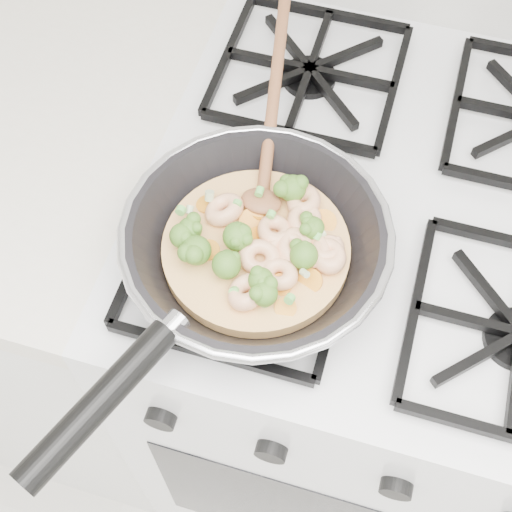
# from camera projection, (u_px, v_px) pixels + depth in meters

# --- Properties ---
(stove) EXTENTS (0.60, 0.60, 0.92)m
(stove) POSITION_uv_depth(u_px,v_px,m) (356.00, 345.00, 1.22)
(stove) COLOR white
(stove) RESTS_ON ground
(skillet) EXTENTS (0.29, 0.63, 0.10)m
(skillet) POSITION_uv_depth(u_px,v_px,m) (254.00, 246.00, 0.74)
(skillet) COLOR black
(skillet) RESTS_ON stove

